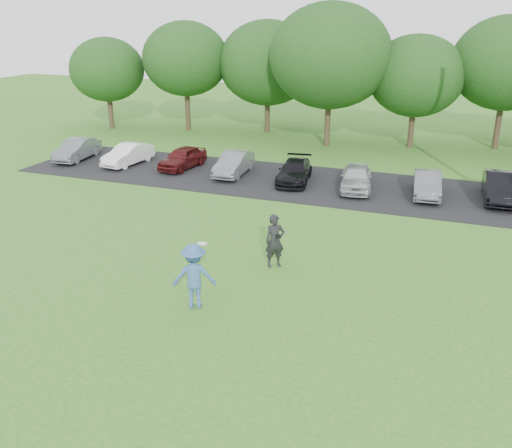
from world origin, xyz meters
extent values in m
plane|color=#326D1F|center=(0.00, 0.00, 0.00)|extent=(100.00, 100.00, 0.00)
cube|color=black|center=(0.00, 13.00, 0.01)|extent=(32.00, 6.50, 0.03)
imported|color=#355B96|center=(-0.48, -0.25, 0.98)|extent=(1.44, 1.16, 1.95)
cylinder|color=white|center=(-0.14, -0.34, 2.07)|extent=(0.27, 0.27, 0.07)
imported|color=black|center=(0.78, 3.19, 0.91)|extent=(0.79, 0.74, 1.81)
cube|color=black|center=(0.96, 3.01, 1.17)|extent=(0.17, 0.16, 0.10)
imported|color=slate|center=(-14.47, 12.92, 0.61)|extent=(1.59, 3.64, 1.16)
imported|color=white|center=(-11.14, 12.99, 0.59)|extent=(1.55, 3.53, 1.13)
imported|color=#4A1011|center=(-7.94, 13.36, 0.60)|extent=(1.71, 3.50, 1.15)
imported|color=slate|center=(-4.84, 13.11, 0.61)|extent=(1.41, 3.56, 1.15)
imported|color=black|center=(-1.50, 12.94, 0.56)|extent=(2.03, 3.86, 1.07)
imported|color=#AFB1B6|center=(1.63, 12.72, 0.63)|extent=(1.97, 3.71, 1.20)
imported|color=#595C61|center=(4.87, 12.89, 0.58)|extent=(1.54, 3.47, 1.11)
imported|color=black|center=(7.98, 13.33, 0.65)|extent=(1.50, 3.83, 1.24)
cylinder|color=#38281C|center=(-18.00, 21.60, 1.10)|extent=(0.36, 0.36, 2.20)
ellipsoid|color=#214C19|center=(-18.00, 21.60, 4.15)|extent=(5.20, 5.20, 4.42)
cylinder|color=#38281C|center=(-12.50, 23.00, 1.35)|extent=(0.36, 0.36, 2.70)
ellipsoid|color=#214C19|center=(-12.50, 23.00, 4.93)|extent=(5.94, 5.94, 5.05)
cylinder|color=#38281C|center=(-7.00, 24.40, 1.10)|extent=(0.36, 0.36, 2.20)
ellipsoid|color=#214C19|center=(-7.00, 24.40, 4.71)|extent=(6.68, 6.68, 5.68)
cylinder|color=#38281C|center=(-2.00, 21.60, 1.35)|extent=(0.36, 0.36, 2.70)
ellipsoid|color=#214C19|center=(-2.00, 21.60, 5.48)|extent=(7.42, 7.42, 6.31)
cylinder|color=#38281C|center=(3.00, 23.00, 1.10)|extent=(0.36, 0.36, 2.20)
ellipsoid|color=#214C19|center=(3.00, 23.00, 4.36)|extent=(5.76, 5.76, 4.90)
cylinder|color=#38281C|center=(8.00, 24.40, 1.35)|extent=(0.36, 0.36, 2.70)
ellipsoid|color=#214C19|center=(8.00, 24.40, 5.14)|extent=(6.50, 6.50, 5.53)
camera|label=1|loc=(6.34, -13.38, 8.10)|focal=40.00mm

